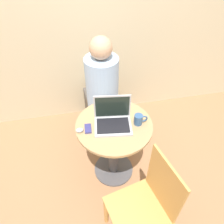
{
  "coord_description": "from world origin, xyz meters",
  "views": [
    {
      "loc": [
        -0.28,
        -1.26,
        2.06
      ],
      "look_at": [
        -0.01,
        0.05,
        0.8
      ],
      "focal_mm": 35.0,
      "sensor_mm": 36.0,
      "label": 1
    }
  ],
  "objects_px": {
    "cell_phone": "(88,129)",
    "chair_empty": "(146,205)",
    "laptop": "(113,119)",
    "person_seated": "(102,97)"
  },
  "relations": [
    {
      "from": "cell_phone",
      "to": "person_seated",
      "type": "bearing_deg",
      "value": 71.1
    },
    {
      "from": "cell_phone",
      "to": "laptop",
      "type": "bearing_deg",
      "value": 5.28
    },
    {
      "from": "cell_phone",
      "to": "chair_empty",
      "type": "distance_m",
      "value": 0.74
    },
    {
      "from": "laptop",
      "to": "chair_empty",
      "type": "height_order",
      "value": "laptop"
    },
    {
      "from": "chair_empty",
      "to": "person_seated",
      "type": "relative_size",
      "value": 0.73
    },
    {
      "from": "laptop",
      "to": "cell_phone",
      "type": "height_order",
      "value": "laptop"
    },
    {
      "from": "cell_phone",
      "to": "person_seated",
      "type": "relative_size",
      "value": 0.08
    },
    {
      "from": "chair_empty",
      "to": "person_seated",
      "type": "distance_m",
      "value": 1.24
    },
    {
      "from": "laptop",
      "to": "person_seated",
      "type": "relative_size",
      "value": 0.27
    },
    {
      "from": "cell_phone",
      "to": "person_seated",
      "type": "height_order",
      "value": "person_seated"
    }
  ]
}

